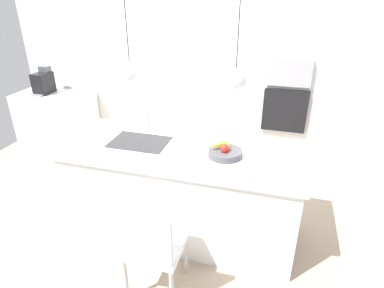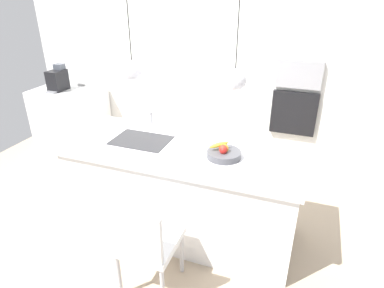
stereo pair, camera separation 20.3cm
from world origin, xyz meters
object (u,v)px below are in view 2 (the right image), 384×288
object	(u,v)px
oven	(294,113)
microwave	(299,74)
fruit_bowl	(224,153)
chair_near	(146,242)
coffee_machine	(58,80)

from	to	relation	value
oven	microwave	bearing A→B (deg)	180.00
fruit_bowl	chair_near	size ratio (longest dim) A/B	0.34
fruit_bowl	chair_near	xyz separation A→B (m)	(-0.40, -0.77, -0.49)
fruit_bowl	microwave	distance (m)	1.75
chair_near	coffee_machine	bearing A→B (deg)	140.29
oven	coffee_machine	bearing A→B (deg)	-175.05
oven	chair_near	world-z (taller)	oven
microwave	chair_near	bearing A→B (deg)	-110.17
oven	chair_near	distance (m)	2.59
coffee_machine	oven	size ratio (longest dim) A/B	0.68
coffee_machine	fruit_bowl	bearing A→B (deg)	-24.53
fruit_bowl	microwave	bearing A→B (deg)	73.57
microwave	chair_near	xyz separation A→B (m)	(-0.88, -2.41, -0.85)
coffee_machine	chair_near	world-z (taller)	coffee_machine
chair_near	microwave	bearing A→B (deg)	69.83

